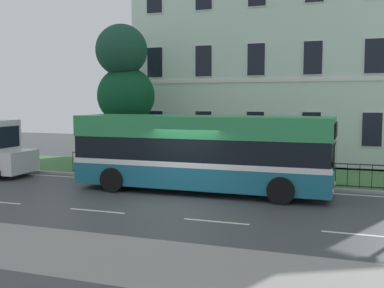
{
  "coord_description": "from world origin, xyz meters",
  "views": [
    {
      "loc": [
        5.74,
        -14.59,
        3.54
      ],
      "look_at": [
        -0.64,
        3.59,
        1.74
      ],
      "focal_mm": 43.24,
      "sensor_mm": 36.0,
      "label": 1
    }
  ],
  "objects_px": {
    "evergreen_tree": "(124,110)",
    "single_decker_bus": "(201,152)",
    "litter_bin": "(327,169)",
    "georgian_townhouse": "(296,43)"
  },
  "relations": [
    {
      "from": "evergreen_tree",
      "to": "single_decker_bus",
      "type": "height_order",
      "value": "evergreen_tree"
    },
    {
      "from": "evergreen_tree",
      "to": "single_decker_bus",
      "type": "distance_m",
      "value": 7.77
    },
    {
      "from": "litter_bin",
      "to": "evergreen_tree",
      "type": "bearing_deg",
      "value": 169.85
    },
    {
      "from": "single_decker_bus",
      "to": "litter_bin",
      "type": "distance_m",
      "value": 5.52
    },
    {
      "from": "litter_bin",
      "to": "georgian_townhouse",
      "type": "bearing_deg",
      "value": 104.95
    },
    {
      "from": "single_decker_bus",
      "to": "litter_bin",
      "type": "xyz_separation_m",
      "value": [
        4.55,
        2.99,
        -0.87
      ]
    },
    {
      "from": "evergreen_tree",
      "to": "litter_bin",
      "type": "height_order",
      "value": "evergreen_tree"
    },
    {
      "from": "georgian_townhouse",
      "to": "evergreen_tree",
      "type": "height_order",
      "value": "georgian_townhouse"
    },
    {
      "from": "evergreen_tree",
      "to": "litter_bin",
      "type": "distance_m",
      "value": 10.85
    },
    {
      "from": "litter_bin",
      "to": "single_decker_bus",
      "type": "bearing_deg",
      "value": -146.66
    }
  ]
}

